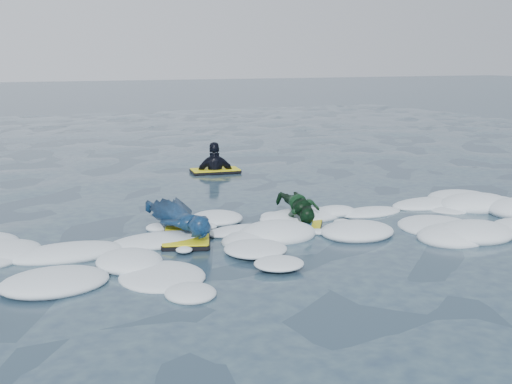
% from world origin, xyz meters
% --- Properties ---
extents(ground, '(120.00, 120.00, 0.00)m').
position_xyz_m(ground, '(0.00, 0.00, 0.00)').
color(ground, '#192E3E').
rests_on(ground, ground).
extents(foam_band, '(12.00, 3.10, 0.30)m').
position_xyz_m(foam_band, '(0.00, 1.03, 0.00)').
color(foam_band, white).
rests_on(foam_band, ground).
extents(prone_woman_unit, '(0.93, 1.70, 0.43)m').
position_xyz_m(prone_woman_unit, '(-1.25, 1.60, 0.22)').
color(prone_woman_unit, black).
rests_on(prone_woman_unit, ground).
extents(prone_child_unit, '(0.77, 1.19, 0.42)m').
position_xyz_m(prone_child_unit, '(0.50, 1.50, 0.21)').
color(prone_child_unit, black).
rests_on(prone_child_unit, ground).
extents(waiting_rider_unit, '(1.05, 0.67, 1.48)m').
position_xyz_m(waiting_rider_unit, '(0.83, 5.85, -0.10)').
color(waiting_rider_unit, black).
rests_on(waiting_rider_unit, ground).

